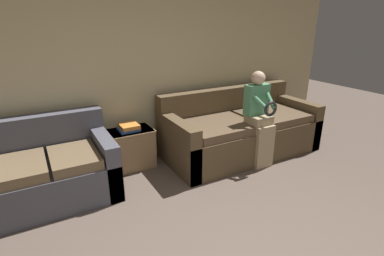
% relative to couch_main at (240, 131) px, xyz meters
% --- Properties ---
extents(wall_back, '(6.98, 0.06, 2.55)m').
position_rel_couch_main_xyz_m(wall_back, '(-1.48, 0.58, 0.94)').
color(wall_back, '#C6B789').
rests_on(wall_back, ground_plane).
extents(couch_main, '(2.24, 1.00, 0.91)m').
position_rel_couch_main_xyz_m(couch_main, '(0.00, 0.00, 0.00)').
color(couch_main, brown).
rests_on(couch_main, ground_plane).
extents(couch_side, '(1.35, 0.92, 0.87)m').
position_rel_couch_main_xyz_m(couch_side, '(-2.55, 0.07, -0.02)').
color(couch_side, '#4C4C56').
rests_on(couch_side, ground_plane).
extents(child_left_seated, '(0.33, 0.38, 1.26)m').
position_rel_couch_main_xyz_m(child_left_seated, '(-0.02, -0.42, 0.36)').
color(child_left_seated, tan).
rests_on(child_left_seated, ground_plane).
extents(side_shelf, '(0.60, 0.40, 0.52)m').
position_rel_couch_main_xyz_m(side_shelf, '(-1.55, 0.33, -0.06)').
color(side_shelf, '#9E7A51').
rests_on(side_shelf, ground_plane).
extents(book_stack, '(0.25, 0.25, 0.08)m').
position_rel_couch_main_xyz_m(book_stack, '(-1.55, 0.32, 0.23)').
color(book_stack, '#33569E').
rests_on(book_stack, side_shelf).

